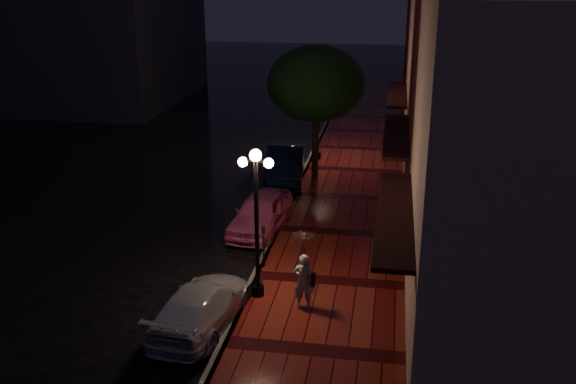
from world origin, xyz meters
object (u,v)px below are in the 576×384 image
Objects in this scene: pink_car at (261,213)px; parking_meter at (264,242)px; woman_with_umbrella at (304,258)px; streetlamp_near at (257,215)px; streetlamp_far at (318,109)px; navy_car at (285,164)px; street_tree at (316,86)px; silver_car at (201,306)px.

parking_meter reaches higher than pink_car.
pink_car is at bearing -65.26° from woman_with_umbrella.
streetlamp_far is at bearing 90.00° from streetlamp_near.
navy_car is at bearing -107.88° from streetlamp_far.
street_tree reaches higher than streetlamp_far.
street_tree is 1.44× the size of pink_car.
navy_car is (-1.04, 10.79, -1.84)m from streetlamp_near.
streetlamp_far is at bearing -82.69° from woman_with_umbrella.
woman_with_umbrella is at bearing -84.39° from street_tree.
pink_car is at bearing 100.67° from streetlamp_near.
streetlamp_far reaches higher than pink_car.
streetlamp_near is 1.00× the size of streetlamp_far.
street_tree reaches higher than parking_meter.
parking_meter is at bearing -90.93° from navy_car.
woman_with_umbrella is 1.66× the size of parking_meter.
streetlamp_near reaches higher than parking_meter.
streetlamp_far is 0.74× the size of street_tree.
navy_car is at bearing -171.03° from street_tree.
navy_car is at bearing 96.97° from pink_car.
parking_meter is (-0.46, -9.15, -3.27)m from street_tree.
navy_car is 1.11× the size of silver_car.
parking_meter is at bearing -70.70° from pink_car.
parking_meter is (0.84, -8.94, 0.21)m from navy_car.
parking_meter is (0.96, 3.48, 0.37)m from silver_car.
pink_car is (-0.95, -8.96, -1.92)m from streetlamp_far.
street_tree is 2.58× the size of woman_with_umbrella.
street_tree reaches higher than streetlamp_near.
woman_with_umbrella reaches higher than pink_car.
navy_car is at bearing 88.13° from parking_meter.
woman_with_umbrella is at bearing -63.00° from parking_meter.
streetlamp_far is 3.17× the size of parking_meter.
street_tree is at bearing 79.92° from parking_meter.
streetlamp_far is 3.44m from street_tree.
streetlamp_near is 1.04× the size of silver_car.
pink_car is 2.96× the size of parking_meter.
streetlamp_far is at bearing 65.84° from navy_car.
streetlamp_far is at bearing -87.44° from silver_car.
woman_with_umbrella is (2.55, 1.15, 1.04)m from silver_car.
street_tree reaches higher than silver_car.
street_tree is 1.26× the size of navy_car.
parking_meter is (-0.20, 1.84, -1.63)m from streetlamp_near.
streetlamp_near is 5.47m from pink_car.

